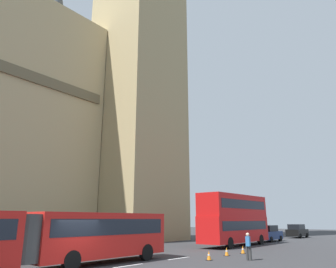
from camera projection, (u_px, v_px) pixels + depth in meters
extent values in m
cube|color=silver|center=(128.00, 266.00, 17.68)|extent=(2.20, 0.16, 0.01)
cube|color=silver|center=(179.00, 258.00, 21.06)|extent=(2.20, 0.16, 0.01)
cube|color=tan|center=(139.00, 45.00, 46.42)|extent=(10.15, 10.15, 54.71)
cube|color=red|center=(100.00, 234.00, 18.98)|extent=(8.84, 2.50, 2.50)
cube|color=#1E232D|center=(101.00, 227.00, 19.10)|extent=(8.14, 2.54, 0.90)
cylinder|color=#3F3F3F|center=(21.00, 238.00, 15.39)|extent=(2.38, 2.38, 2.25)
cylinder|color=black|center=(146.00, 252.00, 20.06)|extent=(1.00, 0.30, 1.00)
cylinder|color=black|center=(71.00, 260.00, 16.03)|extent=(1.00, 0.30, 1.00)
cube|color=red|center=(235.00, 229.00, 31.23)|extent=(10.00, 2.50, 2.40)
cube|color=#1E232D|center=(235.00, 225.00, 31.32)|extent=(9.00, 2.54, 0.84)
cube|color=red|center=(234.00, 206.00, 31.82)|extent=(9.80, 2.50, 2.10)
cube|color=#1E232D|center=(234.00, 205.00, 31.84)|extent=(9.00, 2.54, 0.84)
cylinder|color=black|center=(260.00, 240.00, 32.59)|extent=(1.00, 0.30, 1.00)
cylinder|color=black|center=(229.00, 243.00, 27.88)|extent=(1.00, 0.30, 1.00)
cube|color=navy|center=(269.00, 235.00, 37.30)|extent=(4.40, 1.80, 0.90)
cube|color=black|center=(267.00, 228.00, 37.36)|extent=(2.46, 1.66, 0.70)
cylinder|color=black|center=(280.00, 238.00, 37.73)|extent=(0.64, 0.30, 0.64)
cylinder|color=black|center=(271.00, 239.00, 35.66)|extent=(0.64, 0.30, 0.64)
cube|color=black|center=(297.00, 233.00, 44.93)|extent=(4.40, 1.80, 0.90)
cube|color=black|center=(296.00, 227.00, 44.99)|extent=(2.46, 1.66, 0.70)
cylinder|color=black|center=(307.00, 235.00, 45.36)|extent=(0.64, 0.30, 0.64)
cylinder|color=black|center=(300.00, 236.00, 43.29)|extent=(0.64, 0.30, 0.64)
cube|color=black|center=(209.00, 260.00, 20.05)|extent=(0.36, 0.36, 0.03)
cone|color=orange|center=(209.00, 255.00, 20.12)|extent=(0.28, 0.28, 0.55)
cylinder|color=white|center=(209.00, 255.00, 20.13)|extent=(0.17, 0.17, 0.08)
cube|color=black|center=(227.00, 256.00, 22.48)|extent=(0.36, 0.36, 0.03)
cone|color=orange|center=(227.00, 251.00, 22.55)|extent=(0.28, 0.28, 0.55)
cylinder|color=white|center=(227.00, 251.00, 22.56)|extent=(0.17, 0.17, 0.08)
cube|color=black|center=(243.00, 254.00, 23.91)|extent=(0.36, 0.36, 0.03)
cone|color=orange|center=(243.00, 249.00, 23.98)|extent=(0.28, 0.28, 0.55)
cylinder|color=white|center=(243.00, 249.00, 23.99)|extent=(0.17, 0.17, 0.08)
cylinder|color=#333333|center=(250.00, 253.00, 20.05)|extent=(0.16, 0.16, 0.86)
cylinder|color=#333333|center=(247.00, 253.00, 20.14)|extent=(0.16, 0.16, 0.86)
cube|color=#3372B2|center=(248.00, 241.00, 20.29)|extent=(0.45, 0.34, 0.60)
sphere|color=beige|center=(248.00, 234.00, 20.40)|extent=(0.22, 0.22, 0.22)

